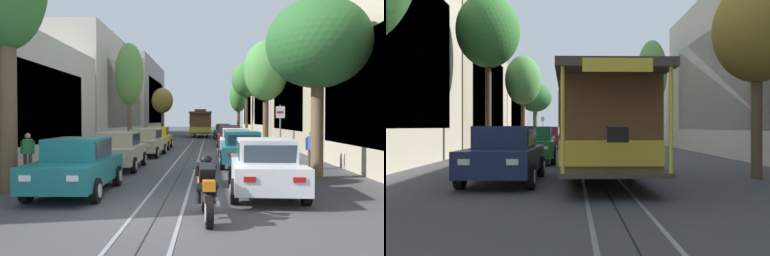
{
  "view_description": "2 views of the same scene",
  "coord_description": "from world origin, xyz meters",
  "views": [
    {
      "loc": [
        1.17,
        -8.71,
        2.12
      ],
      "look_at": [
        -0.67,
        31.71,
        1.24
      ],
      "focal_mm": 37.45,
      "sensor_mm": 36.0,
      "label": 1
    },
    {
      "loc": [
        0.82,
        52.97,
        1.55
      ],
      "look_at": [
        0.46,
        22.34,
        1.49
      ],
      "focal_mm": 39.56,
      "sensor_mm": 36.0,
      "label": 2
    }
  ],
  "objects": [
    {
      "name": "street_tree_kerb_right_second",
      "position": [
        4.9,
        18.37,
        5.34
      ],
      "size": [
        2.94,
        3.1,
        7.41
      ],
      "color": "brown",
      "rests_on": "ground"
    },
    {
      "name": "trolley_track_rails",
      "position": [
        0.0,
        29.76,
        0.0
      ],
      "size": [
        1.14,
        71.52,
        0.01
      ],
      "color": "gray",
      "rests_on": "ground"
    },
    {
      "name": "street_tree_kerb_left_mid",
      "position": [
        -4.71,
        40.33,
        4.39
      ],
      "size": [
        2.62,
        2.48,
        5.98
      ],
      "color": "brown",
      "rests_on": "ground"
    },
    {
      "name": "cable_car_trolley",
      "position": [
        -0.0,
        39.6,
        1.66
      ],
      "size": [
        2.72,
        9.16,
        3.28
      ],
      "color": "brown",
      "rests_on": "ground"
    },
    {
      "name": "building_facade_left",
      "position": [
        -9.55,
        33.03,
        4.56
      ],
      "size": [
        5.55,
        63.22,
        10.57
      ],
      "color": "beige",
      "rests_on": "ground"
    },
    {
      "name": "parked_car_beige_mid_left",
      "position": [
        -2.56,
        14.24,
        0.8
      ],
      "size": [
        2.14,
        4.42,
        1.58
      ],
      "color": "#C1B28E",
      "rests_on": "ground"
    },
    {
      "name": "motorcycle_with_rider",
      "position": [
        1.09,
        -0.27,
        0.65
      ],
      "size": [
        0.6,
        1.99,
        1.37
      ],
      "color": "black",
      "rests_on": "ground"
    },
    {
      "name": "parked_car_maroon_fourth_right",
      "position": [
        2.66,
        22.02,
        0.8
      ],
      "size": [
        2.05,
        4.38,
        1.58
      ],
      "color": "maroon",
      "rests_on": "ground"
    },
    {
      "name": "parked_car_green_sixth_right",
      "position": [
        2.57,
        34.33,
        0.8
      ],
      "size": [
        2.12,
        4.41,
        1.58
      ],
      "color": "#1E6038",
      "rests_on": "ground"
    },
    {
      "name": "building_facade_right",
      "position": [
        9.46,
        31.42,
        4.48
      ],
      "size": [
        5.73,
        63.22,
        10.04
      ],
      "color": "#BCAD93",
      "rests_on": "ground"
    },
    {
      "name": "parked_car_blue_fifth_right",
      "position": [
        2.78,
        28.32,
        0.8
      ],
      "size": [
        2.13,
        4.42,
        1.58
      ],
      "color": "#233D93",
      "rests_on": "ground"
    },
    {
      "name": "street_tree_kerb_right_mid",
      "position": [
        4.9,
        32.61,
        6.14
      ],
      "size": [
        3.05,
        3.11,
        7.96
      ],
      "color": "#4C3826",
      "rests_on": "ground"
    },
    {
      "name": "parked_car_teal_second_right",
      "position": [
        2.59,
        9.31,
        0.8
      ],
      "size": [
        2.07,
        4.39,
        1.58
      ],
      "color": "#196B70",
      "rests_on": "ground"
    },
    {
      "name": "street_tree_kerb_left_second",
      "position": [
        -5.04,
        21.8,
        5.51
      ],
      "size": [
        2.2,
        1.77,
        7.99
      ],
      "color": "brown",
      "rests_on": "ground"
    },
    {
      "name": "ground_plane",
      "position": [
        0.0,
        25.41,
        0.0
      ],
      "size": [
        160.0,
        160.0,
        0.0
      ],
      "primitive_type": "plane",
      "color": "#424244"
    },
    {
      "name": "parked_car_beige_second_left",
      "position": [
        -2.74,
        8.18,
        0.8
      ],
      "size": [
        2.06,
        4.39,
        1.58
      ],
      "color": "#C1B28E",
      "rests_on": "ground"
    },
    {
      "name": "street_tree_kerb_right_fourth",
      "position": [
        4.95,
        44.94,
        5.11
      ],
      "size": [
        2.42,
        2.33,
        7.28
      ],
      "color": "brown",
      "rests_on": "ground"
    },
    {
      "name": "pedestrian_on_right_pavement",
      "position": [
        5.53,
        8.66,
        0.92
      ],
      "size": [
        0.55,
        0.38,
        1.63
      ],
      "color": "#4C4233",
      "rests_on": "ground"
    },
    {
      "name": "parked_car_yellow_fourth_left",
      "position": [
        -2.64,
        19.85,
        0.8
      ],
      "size": [
        2.05,
        4.38,
        1.58
      ],
      "color": "gold",
      "rests_on": "ground"
    },
    {
      "name": "street_sign_post",
      "position": [
        4.05,
        7.88,
        1.69
      ],
      "size": [
        0.36,
        0.08,
        2.72
      ],
      "color": "slate",
      "rests_on": "ground"
    },
    {
      "name": "parked_car_white_near_right",
      "position": [
        2.69,
        2.55,
        0.8
      ],
      "size": [
        2.08,
        4.4,
        1.58
      ],
      "color": "silver",
      "rests_on": "ground"
    },
    {
      "name": "parked_car_teal_near_left",
      "position": [
        -2.64,
        2.57,
        0.8
      ],
      "size": [
        2.08,
        4.4,
        1.58
      ],
      "color": "#196B70",
      "rests_on": "ground"
    },
    {
      "name": "pedestrian_on_left_pavement",
      "position": [
        -5.83,
        6.29,
        0.9
      ],
      "size": [
        0.55,
        0.36,
        1.6
      ],
      "color": "#4C4233",
      "rests_on": "ground"
    },
    {
      "name": "street_tree_kerb_right_near",
      "position": [
        5.04,
        5.95,
        4.83
      ],
      "size": [
        3.71,
        3.94,
        6.49
      ],
      "color": "brown",
      "rests_on": "ground"
    },
    {
      "name": "parked_car_white_mid_right",
      "position": [
        2.65,
        15.34,
        0.8
      ],
      "size": [
        2.09,
        4.4,
        1.58
      ],
      "color": "silver",
      "rests_on": "ground"
    },
    {
      "name": "parked_car_navy_far_right",
      "position": [
        2.73,
        41.06,
        0.8
      ],
      "size": [
        2.06,
        4.39,
        1.58
      ],
      "color": "#19234C",
      "rests_on": "ground"
    }
  ]
}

